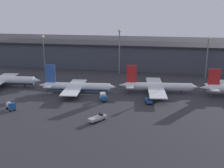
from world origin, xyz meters
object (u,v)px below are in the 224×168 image
airplane_0 (1,80)px  airplane_2 (157,86)px  service_vehicle_2 (97,118)px  airplane_1 (76,87)px  service_vehicle_3 (103,97)px  service_vehicle_0 (11,106)px  service_vehicle_4 (148,101)px

airplane_0 → airplane_2: 78.97m
service_vehicle_2 → airplane_1: bearing=63.4°
service_vehicle_2 → service_vehicle_3: bearing=41.5°
airplane_0 → service_vehicle_0: airplane_0 is taller
airplane_0 → service_vehicle_2: airplane_0 is taller
airplane_2 → airplane_0: bearing=176.6°
airplane_1 → service_vehicle_0: size_ratio=7.55×
airplane_1 → service_vehicle_2: (18.17, -31.69, -1.92)m
airplane_2 → service_vehicle_0: airplane_2 is taller
service_vehicle_4 → airplane_1: bearing=-120.7°
airplane_0 → service_vehicle_3: bearing=-18.2°
airplane_2 → service_vehicle_3: (-22.70, -16.06, -1.38)m
airplane_2 → service_vehicle_3: airplane_2 is taller
service_vehicle_3 → airplane_2: bearing=103.8°
airplane_1 → airplane_2: size_ratio=0.99×
airplane_2 → service_vehicle_4: bearing=-107.5°
airplane_0 → service_vehicle_0: 38.00m
service_vehicle_0 → service_vehicle_2: service_vehicle_0 is taller
service_vehicle_2 → service_vehicle_4: service_vehicle_4 is taller
airplane_1 → service_vehicle_4: 35.67m
service_vehicle_3 → service_vehicle_4: 19.65m
airplane_0 → service_vehicle_2: (59.38, -34.51, -2.27)m
service_vehicle_2 → service_vehicle_4: 28.29m
airplane_2 → service_vehicle_0: 65.90m
airplane_1 → service_vehicle_0: 32.86m
airplane_0 → service_vehicle_3: airplane_0 is taller
airplane_0 → service_vehicle_2: size_ratio=5.65×
airplane_0 → service_vehicle_4: bearing=-15.5°
airplane_2 → service_vehicle_2: bearing=-123.2°
service_vehicle_2 → service_vehicle_4: bearing=-1.8°
airplane_1 → service_vehicle_4: bearing=-20.9°
airplane_0 → service_vehicle_4: 76.65m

